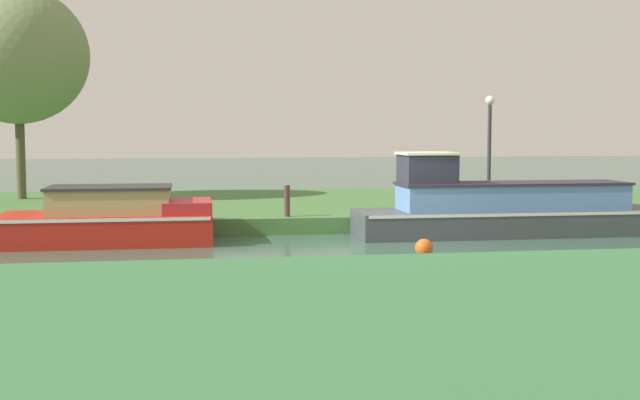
# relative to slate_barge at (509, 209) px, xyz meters

# --- Properties ---
(ground_plane) EXTENTS (120.00, 120.00, 0.00)m
(ground_plane) POSITION_rel_slate_barge_xyz_m (-3.02, -1.20, -0.61)
(ground_plane) COLOR #395D4C
(riverbank_far) EXTENTS (72.00, 10.00, 0.40)m
(riverbank_far) POSITION_rel_slate_barge_xyz_m (-3.02, 5.80, -0.41)
(riverbank_far) COLOR #45733A
(riverbank_far) RESTS_ON ground_plane
(riverbank_near) EXTENTS (72.00, 10.00, 0.40)m
(riverbank_near) POSITION_rel_slate_barge_xyz_m (-3.02, -10.20, -0.41)
(riverbank_near) COLOR #397343
(riverbank_near) RESTS_ON ground_plane
(slate_barge) EXTENTS (7.82, 1.80, 1.99)m
(slate_barge) POSITION_rel_slate_barge_xyz_m (0.00, 0.00, 0.00)
(slate_barge) COLOR #3F454A
(slate_barge) RESTS_ON ground_plane
(red_narrowboat) EXTENTS (4.60, 2.13, 1.27)m
(red_narrowboat) POSITION_rel_slate_barge_xyz_m (-9.26, 0.00, -0.08)
(red_narrowboat) COLOR red
(red_narrowboat) RESTS_ON ground_plane
(willow_tree_left) EXTENTS (4.31, 4.30, 6.43)m
(willow_tree_left) POSITION_rel_slate_barge_xyz_m (-12.63, 7.64, 4.14)
(willow_tree_left) COLOR brown
(willow_tree_left) RESTS_ON riverbank_far
(lamp_post) EXTENTS (0.24, 0.24, 3.00)m
(lamp_post) POSITION_rel_slate_barge_xyz_m (0.20, 1.92, 1.67)
(lamp_post) COLOR #333338
(lamp_post) RESTS_ON riverbank_far
(mooring_post_near) EXTENTS (0.13, 0.13, 0.71)m
(mooring_post_near) POSITION_rel_slate_barge_xyz_m (-1.10, 1.27, 0.14)
(mooring_post_near) COLOR #4D3D2B
(mooring_post_near) RESTS_ON riverbank_far
(mooring_post_far) EXTENTS (0.14, 0.14, 0.77)m
(mooring_post_far) POSITION_rel_slate_barge_xyz_m (-5.20, 1.27, 0.17)
(mooring_post_far) COLOR #4F3132
(mooring_post_far) RESTS_ON riverbank_far
(channel_buoy) EXTENTS (0.36, 0.36, 0.36)m
(channel_buoy) POSITION_rel_slate_barge_xyz_m (-3.00, -3.05, -0.43)
(channel_buoy) COLOR #E55919
(channel_buoy) RESTS_ON ground_plane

